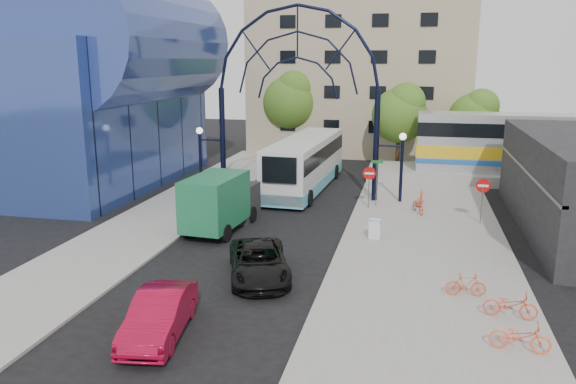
% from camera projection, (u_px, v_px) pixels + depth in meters
% --- Properties ---
extents(ground, '(120.00, 120.00, 0.00)m').
position_uv_depth(ground, '(228.00, 276.00, 23.31)').
color(ground, black).
rests_on(ground, ground).
extents(sidewalk_east, '(8.00, 56.00, 0.12)m').
position_uv_depth(sidewalk_east, '(424.00, 257.00, 25.37)').
color(sidewalk_east, gray).
rests_on(sidewalk_east, ground).
extents(plaza_west, '(5.00, 50.00, 0.12)m').
position_uv_depth(plaza_west, '(149.00, 225.00, 30.38)').
color(plaza_west, gray).
rests_on(plaza_west, ground).
extents(gateway_arch, '(13.64, 0.44, 12.10)m').
position_uv_depth(gateway_arch, '(297.00, 63.00, 34.62)').
color(gateway_arch, black).
rests_on(gateway_arch, ground).
extents(stop_sign, '(0.80, 0.07, 2.50)m').
position_uv_depth(stop_sign, '(369.00, 177.00, 33.20)').
color(stop_sign, slate).
rests_on(stop_sign, sidewalk_east).
extents(do_not_enter_sign, '(0.76, 0.07, 2.48)m').
position_uv_depth(do_not_enter_sign, '(483.00, 190.00, 29.97)').
color(do_not_enter_sign, slate).
rests_on(do_not_enter_sign, sidewalk_east).
extents(street_name_sign, '(0.70, 0.70, 2.80)m').
position_uv_depth(street_name_sign, '(377.00, 173.00, 33.65)').
color(street_name_sign, slate).
rests_on(street_name_sign, sidewalk_east).
extents(sandwich_board, '(0.55, 0.61, 0.99)m').
position_uv_depth(sandwich_board, '(375.00, 227.00, 27.60)').
color(sandwich_board, white).
rests_on(sandwich_board, sidewalk_east).
extents(transit_hall, '(16.50, 18.00, 14.50)m').
position_uv_depth(transit_hall, '(87.00, 90.00, 39.29)').
color(transit_hall, '#2D438B').
rests_on(transit_hall, ground).
extents(apartment_block, '(20.00, 12.10, 14.00)m').
position_uv_depth(apartment_block, '(362.00, 78.00, 54.45)').
color(apartment_block, tan).
rests_on(apartment_block, ground).
extents(tree_north_a, '(4.48, 4.48, 7.00)m').
position_uv_depth(tree_north_a, '(401.00, 112.00, 45.53)').
color(tree_north_a, '#382314').
rests_on(tree_north_a, ground).
extents(tree_north_b, '(5.12, 5.12, 8.00)m').
position_uv_depth(tree_north_b, '(291.00, 99.00, 51.33)').
color(tree_north_b, '#382314').
rests_on(tree_north_b, ground).
extents(tree_north_c, '(4.16, 4.16, 6.50)m').
position_uv_depth(tree_north_c, '(476.00, 116.00, 46.22)').
color(tree_north_c, '#382314').
rests_on(tree_north_c, ground).
extents(city_bus, '(3.51, 12.96, 3.52)m').
position_uv_depth(city_bus, '(306.00, 163.00, 38.71)').
color(city_bus, silver).
rests_on(city_bus, ground).
extents(green_truck, '(2.70, 6.16, 3.03)m').
position_uv_depth(green_truck, '(222.00, 202.00, 29.44)').
color(green_truck, black).
rests_on(green_truck, ground).
extents(black_suv, '(3.86, 5.52, 1.40)m').
position_uv_depth(black_suv, '(259.00, 262.00, 22.99)').
color(black_suv, black).
rests_on(black_suv, ground).
extents(red_sedan, '(2.20, 4.62, 1.46)m').
position_uv_depth(red_sedan, '(159.00, 315.00, 18.14)').
color(red_sedan, maroon).
rests_on(red_sedan, ground).
extents(bike_near_a, '(1.13, 1.80, 0.89)m').
position_uv_depth(bike_near_a, '(418.00, 205.00, 32.43)').
color(bike_near_a, '#CA4728').
rests_on(bike_near_a, sidewalk_east).
extents(bike_near_b, '(0.64, 1.68, 0.99)m').
position_uv_depth(bike_near_b, '(421.00, 198.00, 33.99)').
color(bike_near_b, '#F84D31').
rests_on(bike_near_b, sidewalk_east).
extents(bike_far_a, '(1.84, 0.79, 0.94)m').
position_uv_depth(bike_far_a, '(520.00, 337.00, 17.01)').
color(bike_far_a, '#FC5832').
rests_on(bike_far_a, sidewalk_east).
extents(bike_far_b, '(1.52, 0.55, 0.89)m').
position_uv_depth(bike_far_b, '(466.00, 285.00, 21.00)').
color(bike_far_b, '#D44C2A').
rests_on(bike_far_b, sidewalk_east).
extents(bike_far_c, '(1.84, 0.81, 0.94)m').
position_uv_depth(bike_far_c, '(510.00, 305.00, 19.21)').
color(bike_far_c, '#E5482D').
rests_on(bike_far_c, sidewalk_east).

